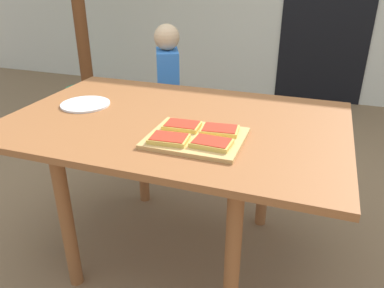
{
  "coord_description": "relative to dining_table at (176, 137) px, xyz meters",
  "views": [
    {
      "loc": [
        0.59,
        -1.46,
        1.37
      ],
      "look_at": [
        0.08,
        0.0,
        0.63
      ],
      "focal_mm": 35.25,
      "sensor_mm": 36.0,
      "label": 1
    }
  ],
  "objects": [
    {
      "name": "ground_plane",
      "position": [
        0.0,
        0.0,
        -0.66
      ],
      "size": [
        16.0,
        16.0,
        0.0
      ],
      "primitive_type": "plane",
      "color": "#7F6143"
    },
    {
      "name": "house_door",
      "position": [
        0.56,
        2.79,
        0.34
      ],
      "size": [
        0.9,
        0.02,
        2.0
      ],
      "primitive_type": "cube",
      "color": "black",
      "rests_on": "ground"
    },
    {
      "name": "dining_table",
      "position": [
        0.0,
        0.0,
        0.0
      ],
      "size": [
        1.5,
        0.99,
        0.74
      ],
      "color": "brown",
      "rests_on": "ground"
    },
    {
      "name": "cutting_board",
      "position": [
        0.16,
        -0.18,
        0.1
      ],
      "size": [
        0.37,
        0.31,
        0.02
      ],
      "primitive_type": "cube",
      "color": "tan",
      "rests_on": "dining_table"
    },
    {
      "name": "pizza_slice_near_right",
      "position": [
        0.24,
        -0.24,
        0.11
      ],
      "size": [
        0.15,
        0.11,
        0.02
      ],
      "color": "gold",
      "rests_on": "cutting_board"
    },
    {
      "name": "pizza_slice_far_left",
      "position": [
        0.08,
        -0.12,
        0.11
      ],
      "size": [
        0.15,
        0.11,
        0.02
      ],
      "color": "gold",
      "rests_on": "cutting_board"
    },
    {
      "name": "pizza_slice_far_right",
      "position": [
        0.24,
        -0.11,
        0.11
      ],
      "size": [
        0.16,
        0.12,
        0.02
      ],
      "color": "gold",
      "rests_on": "cutting_board"
    },
    {
      "name": "pizza_slice_near_left",
      "position": [
        0.08,
        -0.26,
        0.11
      ],
      "size": [
        0.16,
        0.11,
        0.02
      ],
      "color": "gold",
      "rests_on": "cutting_board"
    },
    {
      "name": "plate_white_left",
      "position": [
        -0.49,
        0.03,
        0.09
      ],
      "size": [
        0.24,
        0.24,
        0.01
      ],
      "primitive_type": "cylinder",
      "color": "white",
      "rests_on": "dining_table"
    },
    {
      "name": "child_left",
      "position": [
        -0.37,
        0.8,
        -0.06
      ],
      "size": [
        0.23,
        0.28,
        1.04
      ],
      "color": "#4A3A6C",
      "rests_on": "ground"
    },
    {
      "name": "garden_hose_coil",
      "position": [
        -2.14,
        2.24,
        -0.64
      ],
      "size": [
        0.35,
        0.35,
        0.03
      ],
      "primitive_type": "cylinder",
      "color": "#3FAC6F",
      "rests_on": "ground"
    }
  ]
}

